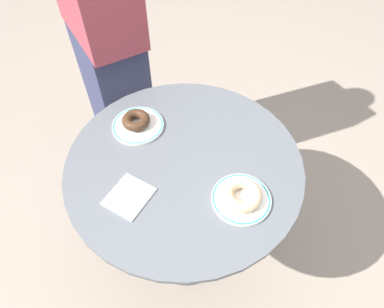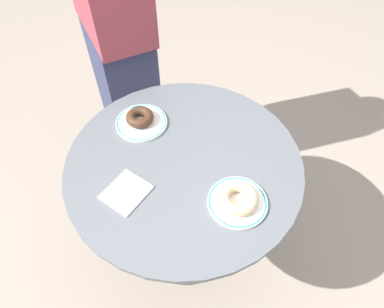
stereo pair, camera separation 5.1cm
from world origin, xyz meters
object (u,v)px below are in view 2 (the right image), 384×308
(donut_glazed, at_px, (238,198))
(plate_right, at_px, (237,202))
(donut_chocolate, at_px, (140,117))
(cafe_table, at_px, (185,192))
(plate_left, at_px, (141,123))
(paper_napkin, at_px, (126,192))
(person_figure, at_px, (117,36))

(donut_glazed, bearing_deg, plate_right, -90.00)
(donut_chocolate, bearing_deg, donut_glazed, 1.33)
(cafe_table, distance_m, plate_left, 0.30)
(cafe_table, xyz_separation_m, donut_glazed, (0.23, 0.01, 0.22))
(donut_glazed, height_order, paper_napkin, donut_glazed)
(donut_chocolate, bearing_deg, plate_left, -26.97)
(donut_chocolate, relative_size, person_figure, 0.06)
(plate_left, distance_m, person_figure, 0.44)
(donut_glazed, relative_size, paper_napkin, 0.92)
(plate_right, relative_size, donut_glazed, 1.52)
(plate_right, height_order, person_figure, person_figure)
(plate_left, bearing_deg, donut_chocolate, 153.03)
(cafe_table, relative_size, plate_right, 4.36)
(plate_left, relative_size, person_figure, 0.11)
(donut_glazed, distance_m, person_figure, 0.87)
(plate_right, xyz_separation_m, donut_glazed, (0.00, 0.00, 0.02))
(paper_napkin, bearing_deg, person_figure, 146.42)
(person_figure, bearing_deg, donut_glazed, -11.39)
(donut_chocolate, height_order, donut_glazed, same)
(plate_left, relative_size, donut_chocolate, 1.84)
(plate_left, distance_m, donut_glazed, 0.45)
(cafe_table, height_order, paper_napkin, paper_napkin)
(plate_left, distance_m, plate_right, 0.45)
(cafe_table, relative_size, donut_chocolate, 7.90)
(paper_napkin, distance_m, person_figure, 0.72)
(donut_chocolate, distance_m, donut_glazed, 0.46)
(plate_left, xyz_separation_m, person_figure, (-0.39, 0.18, 0.08))
(cafe_table, height_order, person_figure, person_figure)
(donut_chocolate, xyz_separation_m, donut_glazed, (0.46, 0.01, 0.00))
(cafe_table, bearing_deg, plate_right, 3.01)
(donut_chocolate, bearing_deg, person_figure, 154.89)
(donut_glazed, bearing_deg, cafe_table, -176.99)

